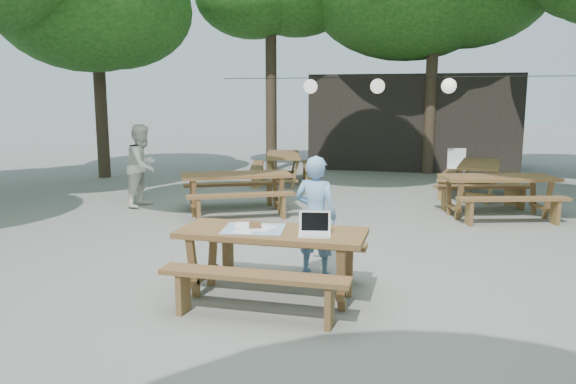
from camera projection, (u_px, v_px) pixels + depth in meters
The scene contains 13 objects.
ground at pixel (346, 256), 7.69m from camera, with size 80.00×80.00×0.00m, color slate.
pavilion at pixel (413, 121), 17.36m from camera, with size 6.00×3.00×2.80m, color black.
main_picnic_table at pixel (272, 263), 6.07m from camera, with size 2.00×1.58×0.75m.
picnic_table_nw at pixel (236, 193), 10.50m from camera, with size 2.41×2.27×0.75m.
picnic_table_ne at pixel (497, 196), 10.16m from camera, with size 2.28×2.06×0.75m.
picnic_table_far_w at pixel (283, 168), 14.10m from camera, with size 2.02×2.24×0.75m.
picnic_table_far_e at pixel (479, 179), 12.18m from camera, with size 1.81×2.09×0.75m.
woman at pixel (316, 216), 6.81m from camera, with size 0.54×0.35×1.47m, color #7DB0E4.
second_person at pixel (143, 165), 11.09m from camera, with size 0.79×0.62×1.63m, color white.
plastic_chair at pixel (457, 175), 13.78m from camera, with size 0.51×0.51×0.90m.
laptop at pixel (315, 229), 5.81m from camera, with size 0.37×0.31×0.24m.
tabletop_clutter at pixel (254, 228), 6.06m from camera, with size 0.72×0.64×0.08m.
paper_lanterns at pixel (378, 86), 13.06m from camera, with size 9.00×0.34×0.38m.
Camera 1 is at (1.06, -7.40, 2.17)m, focal length 35.00 mm.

